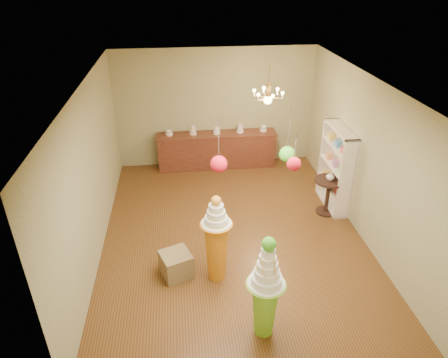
{
  "coord_description": "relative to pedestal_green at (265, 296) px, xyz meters",
  "views": [
    {
      "loc": [
        -0.92,
        -6.42,
        4.76
      ],
      "look_at": [
        -0.16,
        0.0,
        1.23
      ],
      "focal_mm": 32.0,
      "sensor_mm": 36.0,
      "label": 1
    }
  ],
  "objects": [
    {
      "name": "floor",
      "position": [
        -0.13,
        2.45,
        -0.69
      ],
      "size": [
        6.5,
        6.5,
        0.0
      ],
      "primitive_type": "plane",
      "color": "brown",
      "rests_on": "ground"
    },
    {
      "name": "ceiling",
      "position": [
        -0.13,
        2.45,
        2.31
      ],
      "size": [
        6.5,
        6.5,
        0.0
      ],
      "primitive_type": "plane",
      "rotation": [
        3.14,
        0.0,
        0.0
      ],
      "color": "white",
      "rests_on": "ground"
    },
    {
      "name": "wall_back",
      "position": [
        -0.13,
        5.7,
        0.81
      ],
      "size": [
        5.0,
        0.04,
        3.0
      ],
      "primitive_type": "cube",
      "color": "tan",
      "rests_on": "ground"
    },
    {
      "name": "wall_front",
      "position": [
        -0.13,
        -0.8,
        0.81
      ],
      "size": [
        5.0,
        0.04,
        3.0
      ],
      "primitive_type": "cube",
      "color": "tan",
      "rests_on": "ground"
    },
    {
      "name": "wall_left",
      "position": [
        -2.63,
        2.45,
        0.81
      ],
      "size": [
        0.04,
        6.5,
        3.0
      ],
      "primitive_type": "cube",
      "color": "tan",
      "rests_on": "ground"
    },
    {
      "name": "wall_right",
      "position": [
        2.37,
        2.45,
        0.81
      ],
      "size": [
        0.04,
        6.5,
        3.0
      ],
      "primitive_type": "cube",
      "color": "tan",
      "rests_on": "ground"
    },
    {
      "name": "pedestal_green",
      "position": [
        0.0,
        0.0,
        0.0
      ],
      "size": [
        0.53,
        0.53,
        1.69
      ],
      "rotation": [
        0.0,
        0.0,
        0.02
      ],
      "color": "#7CC82C",
      "rests_on": "floor"
    },
    {
      "name": "pedestal_orange",
      "position": [
        -0.56,
        1.23,
        -0.02
      ],
      "size": [
        0.54,
        0.54,
        1.6
      ],
      "rotation": [
        0.0,
        0.0,
        0.1
      ],
      "color": "orange",
      "rests_on": "floor"
    },
    {
      "name": "burlap_riser",
      "position": [
        -1.24,
        1.36,
        -0.48
      ],
      "size": [
        0.62,
        0.62,
        0.44
      ],
      "primitive_type": "cube",
      "rotation": [
        0.0,
        0.0,
        0.36
      ],
      "color": "olive",
      "rests_on": "floor"
    },
    {
      "name": "sideboard",
      "position": [
        -0.13,
        5.42,
        -0.22
      ],
      "size": [
        3.04,
        0.54,
        1.16
      ],
      "color": "#5A291C",
      "rests_on": "floor"
    },
    {
      "name": "shelving_unit",
      "position": [
        2.21,
        3.25,
        0.21
      ],
      "size": [
        0.33,
        1.2,
        1.8
      ],
      "color": "#F0E3CF",
      "rests_on": "floor"
    },
    {
      "name": "round_table",
      "position": [
        1.97,
        2.94,
        -0.18
      ],
      "size": [
        0.68,
        0.68,
        0.8
      ],
      "rotation": [
        0.0,
        0.0,
        -0.09
      ],
      "color": "black",
      "rests_on": "floor"
    },
    {
      "name": "vase",
      "position": [
        1.97,
        2.94,
        0.19
      ],
      "size": [
        0.2,
        0.2,
        0.18
      ],
      "primitive_type": "imported",
      "rotation": [
        0.0,
        0.0,
        0.16
      ],
      "color": "#F0E3CF",
      "rests_on": "round_table"
    },
    {
      "name": "pom_red_left",
      "position": [
        -0.54,
        0.9,
        1.63
      ],
      "size": [
        0.24,
        0.24,
        0.8
      ],
      "color": "#3B312B",
      "rests_on": "ceiling"
    },
    {
      "name": "pom_green_mid",
      "position": [
        0.5,
        1.2,
        1.58
      ],
      "size": [
        0.24,
        0.24,
        0.84
      ],
      "color": "#3B312B",
      "rests_on": "ceiling"
    },
    {
      "name": "pom_red_right",
      "position": [
        0.3,
        0.22,
        1.92
      ],
      "size": [
        0.17,
        0.17,
        0.48
      ],
      "color": "#3B312B",
      "rests_on": "ceiling"
    },
    {
      "name": "chandelier",
      "position": [
        0.79,
        3.88,
        1.61
      ],
      "size": [
        0.89,
        0.89,
        0.85
      ],
      "rotation": [
        0.0,
        0.0,
        -0.42
      ],
      "color": "#E6A851",
      "rests_on": "ceiling"
    }
  ]
}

